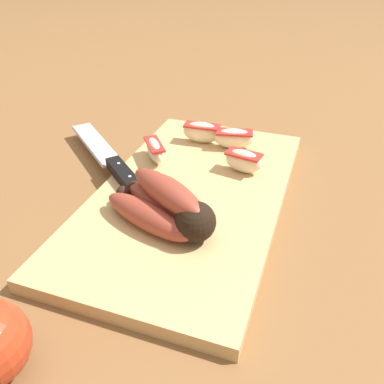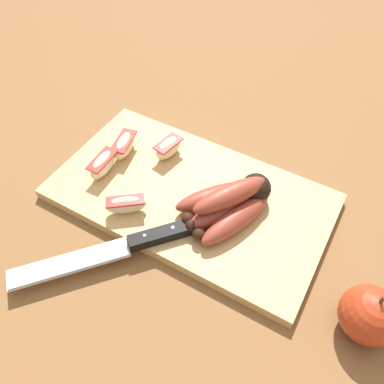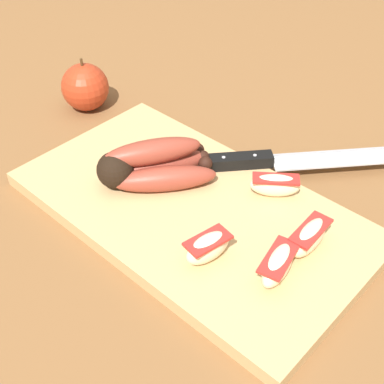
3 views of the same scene
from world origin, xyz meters
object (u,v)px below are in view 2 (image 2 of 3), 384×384
at_px(banana_bunch, 230,203).
at_px(apple_wedge_near, 103,164).
at_px(apple_wedge_middle, 124,145).
at_px(whole_apple, 369,315).
at_px(chefs_knife, 129,245).
at_px(apple_wedge_extra, 168,148).
at_px(apple_wedge_far, 126,205).

bearing_deg(banana_bunch, apple_wedge_near, -172.35).
bearing_deg(apple_wedge_middle, whole_apple, -12.27).
relative_size(chefs_knife, whole_apple, 2.50).
xyz_separation_m(apple_wedge_near, apple_wedge_extra, (0.08, 0.09, -0.00)).
relative_size(apple_wedge_near, apple_wedge_extra, 1.09).
bearing_deg(apple_wedge_near, apple_wedge_middle, 87.50).
relative_size(chefs_knife, apple_wedge_middle, 3.18).
bearing_deg(banana_bunch, chefs_knife, -126.78).
relative_size(banana_bunch, apple_wedge_near, 2.38).
relative_size(chefs_knife, apple_wedge_near, 3.34).
bearing_deg(apple_wedge_extra, whole_apple, -19.00).
xyz_separation_m(banana_bunch, apple_wedge_near, (-0.23, -0.03, -0.00)).
relative_size(banana_bunch, whole_apple, 1.78).
xyz_separation_m(apple_wedge_far, apple_wedge_extra, (-0.01, 0.15, 0.00)).
distance_m(banana_bunch, apple_wedge_extra, 0.17).
distance_m(banana_bunch, whole_apple, 0.25).
bearing_deg(apple_wedge_near, banana_bunch, 7.65).
height_order(apple_wedge_near, apple_wedge_middle, apple_wedge_near).
height_order(apple_wedge_near, apple_wedge_far, apple_wedge_near).
bearing_deg(apple_wedge_near, chefs_knife, -39.13).
height_order(apple_wedge_near, apple_wedge_extra, apple_wedge_near).
height_order(chefs_knife, whole_apple, whole_apple).
bearing_deg(banana_bunch, apple_wedge_middle, 173.11).
xyz_separation_m(chefs_knife, whole_apple, (0.34, 0.06, 0.01)).
bearing_deg(apple_wedge_near, apple_wedge_far, -31.02).
bearing_deg(chefs_knife, banana_bunch, 53.22).
height_order(banana_bunch, apple_wedge_near, banana_bunch).
relative_size(banana_bunch, apple_wedge_extra, 2.60).
relative_size(chefs_knife, apple_wedge_extra, 3.65).
relative_size(apple_wedge_near, whole_apple, 0.75).
bearing_deg(apple_wedge_far, chefs_knife, -51.16).
distance_m(chefs_knife, apple_wedge_extra, 0.21).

